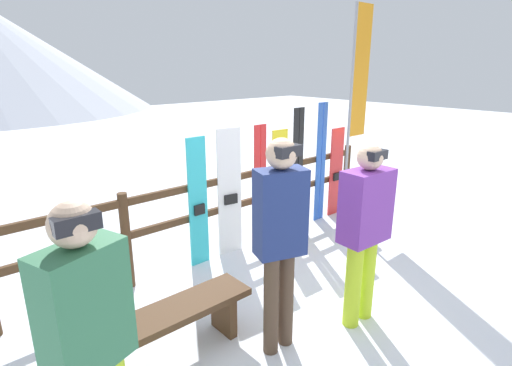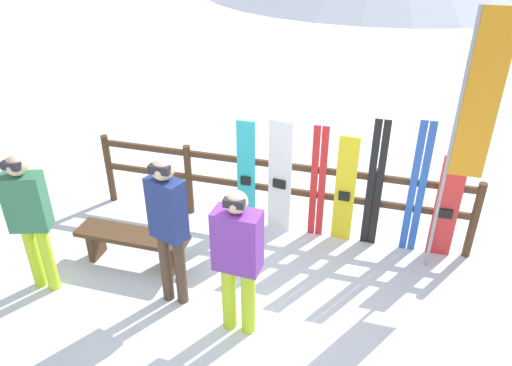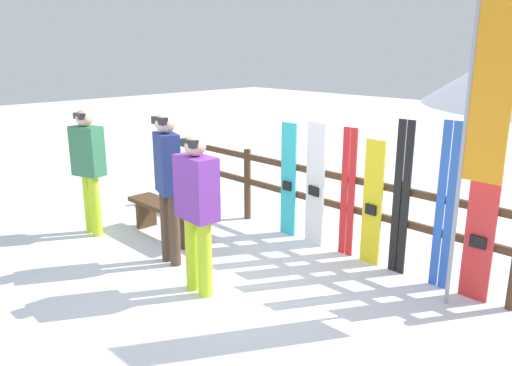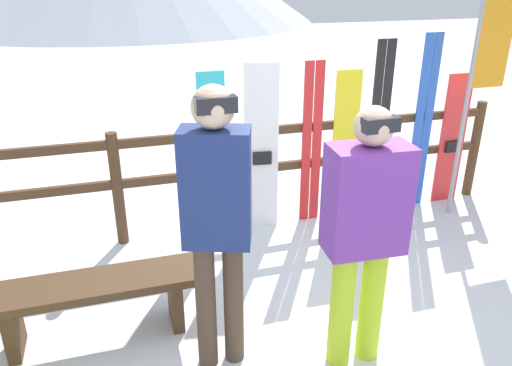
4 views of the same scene
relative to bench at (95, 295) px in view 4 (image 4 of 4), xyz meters
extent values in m
plane|color=white|center=(1.48, -0.49, -0.33)|extent=(40.00, 40.00, 0.00)
cylinder|color=#4C331E|center=(0.22, 1.29, 0.20)|extent=(0.10, 0.10, 1.06)
cylinder|color=#4C331E|center=(1.48, 1.29, 0.20)|extent=(0.10, 0.10, 1.06)
cylinder|color=#4C331E|center=(2.74, 1.29, 0.20)|extent=(0.10, 0.10, 1.06)
cylinder|color=#4C331E|center=(4.00, 1.29, 0.20)|extent=(0.10, 0.10, 1.06)
cube|color=#4C331E|center=(1.48, 1.29, 0.25)|extent=(5.04, 0.05, 0.08)
cube|color=#4C331E|center=(1.48, 1.29, 0.62)|extent=(5.04, 0.05, 0.08)
cube|color=#4C331E|center=(0.00, 0.00, 0.08)|extent=(1.41, 0.36, 0.06)
cube|color=#4C331E|center=(-0.53, 0.00, -0.14)|extent=(0.08, 0.29, 0.39)
cube|color=#4C331E|center=(0.53, 0.00, -0.14)|extent=(0.08, 0.29, 0.39)
cylinder|color=#4C3828|center=(0.67, -0.47, 0.10)|extent=(0.12, 0.12, 0.87)
cylinder|color=#4C3828|center=(0.84, -0.47, 0.10)|extent=(0.12, 0.12, 0.87)
cube|color=navy|center=(0.75, -0.47, 0.88)|extent=(0.44, 0.33, 0.69)
sphere|color=#D8B293|center=(0.75, -0.47, 1.35)|extent=(0.24, 0.24, 0.24)
cube|color=black|center=(0.75, -0.54, 1.38)|extent=(0.21, 0.08, 0.08)
cylinder|color=#B7D826|center=(1.47, -0.69, 0.07)|extent=(0.15, 0.15, 0.82)
cylinder|color=#B7D826|center=(1.68, -0.69, 0.07)|extent=(0.15, 0.15, 0.82)
cube|color=#723399|center=(1.58, -0.69, 0.80)|extent=(0.47, 0.28, 0.65)
sphere|color=#D8B293|center=(1.58, -0.69, 1.24)|extent=(0.22, 0.22, 0.22)
cube|color=black|center=(1.58, -0.75, 1.27)|extent=(0.20, 0.08, 0.08)
cube|color=#2DBFCC|center=(1.09, 1.23, 0.44)|extent=(0.25, 0.03, 1.55)
cube|color=black|center=(1.09, 1.20, 0.36)|extent=(0.14, 0.03, 0.12)
cube|color=white|center=(1.55, 1.23, 0.46)|extent=(0.32, 0.07, 1.60)
cube|color=black|center=(1.55, 1.20, 0.38)|extent=(0.18, 0.05, 0.12)
cube|color=red|center=(2.00, 1.23, 0.46)|extent=(0.09, 0.02, 1.59)
cube|color=red|center=(2.10, 1.23, 0.46)|extent=(0.09, 0.02, 1.59)
cube|color=yellow|center=(2.40, 1.23, 0.41)|extent=(0.26, 0.04, 1.49)
cube|color=black|center=(2.40, 1.20, 0.34)|extent=(0.14, 0.04, 0.12)
cube|color=black|center=(2.71, 1.23, 0.54)|extent=(0.09, 0.02, 1.75)
cube|color=black|center=(2.82, 1.23, 0.54)|extent=(0.09, 0.02, 1.75)
cube|color=blue|center=(3.21, 1.23, 0.56)|extent=(0.09, 0.02, 1.80)
cube|color=blue|center=(3.32, 1.23, 0.56)|extent=(0.09, 0.02, 1.80)
cube|color=red|center=(3.65, 1.23, 0.36)|extent=(0.29, 0.02, 1.39)
cube|color=black|center=(3.65, 1.20, 0.29)|extent=(0.16, 0.03, 0.12)
cylinder|color=#99999E|center=(3.51, 0.94, 1.22)|extent=(0.04, 0.04, 3.11)
camera|label=1|loc=(-1.27, -2.51, 1.98)|focal=28.00mm
camera|label=2|loc=(2.80, -4.35, 3.64)|focal=35.00mm
camera|label=3|loc=(5.42, -3.60, 2.15)|focal=35.00mm
camera|label=4|loc=(0.24, -2.96, 2.01)|focal=35.00mm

